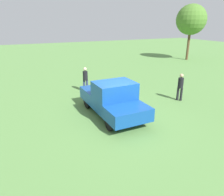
% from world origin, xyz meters
% --- Properties ---
extents(ground_plane, '(80.00, 80.00, 0.00)m').
position_xyz_m(ground_plane, '(0.00, 0.00, 0.00)').
color(ground_plane, '#5B8C47').
extents(pickup_truck, '(4.53, 1.98, 1.78)m').
position_xyz_m(pickup_truck, '(-0.40, -0.20, 0.91)').
color(pickup_truck, black).
rests_on(pickup_truck, ground_plane).
extents(person_bystander, '(0.42, 0.42, 1.67)m').
position_xyz_m(person_bystander, '(-4.67, -0.22, 0.94)').
color(person_bystander, navy).
rests_on(person_bystander, ground_plane).
extents(person_visitor, '(0.45, 0.45, 1.65)m').
position_xyz_m(person_visitor, '(-0.68, 4.35, 0.92)').
color(person_visitor, black).
rests_on(person_visitor, ground_plane).
extents(tree_back_right, '(3.48, 3.48, 6.41)m').
position_xyz_m(tree_back_right, '(-11.46, 15.15, 4.65)').
color(tree_back_right, brown).
rests_on(tree_back_right, ground_plane).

